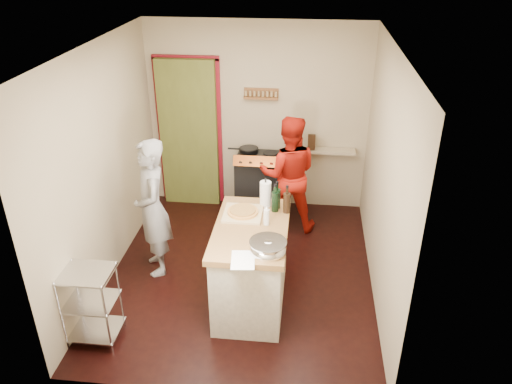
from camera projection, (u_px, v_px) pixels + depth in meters
floor at (242, 272)px, 5.87m from camera, size 3.50×3.50×0.00m
back_wall at (212, 127)px, 6.98m from camera, size 3.00×0.44×2.60m
left_wall at (103, 166)px, 5.41m from camera, size 0.04×3.50×2.60m
right_wall at (384, 180)px, 5.12m from camera, size 0.04×3.50×2.60m
ceiling at (238, 46)px, 4.66m from camera, size 3.00×3.50×0.02m
stove at (258, 184)px, 6.91m from camera, size 0.60×0.63×1.00m
wire_shelving at (91, 302)px, 4.74m from camera, size 0.48×0.40×0.80m
island at (252, 264)px, 5.19m from camera, size 0.75×1.35×1.25m
person_stripe at (152, 208)px, 5.58m from camera, size 0.60×0.70×1.63m
person_red at (288, 174)px, 6.43m from camera, size 0.80×0.64×1.57m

